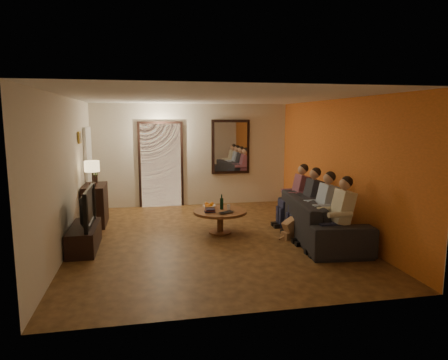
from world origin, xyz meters
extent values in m
cube|color=#3D2510|center=(0.00, 0.00, 0.00)|extent=(5.00, 6.00, 0.01)
cube|color=white|center=(0.00, 0.00, 2.60)|extent=(5.00, 6.00, 0.01)
cube|color=beige|center=(0.00, 3.00, 1.30)|extent=(5.00, 0.02, 2.60)
cube|color=beige|center=(0.00, -3.00, 1.30)|extent=(5.00, 0.02, 2.60)
cube|color=beige|center=(-2.50, 0.00, 1.30)|extent=(0.02, 6.00, 2.60)
cube|color=beige|center=(2.50, 0.00, 1.30)|extent=(0.02, 6.00, 2.60)
cube|color=#C66421|center=(2.49, 0.00, 1.30)|extent=(0.01, 6.00, 2.60)
cube|color=#FFE0A5|center=(-0.80, 2.98, 1.05)|extent=(1.00, 0.06, 2.10)
cube|color=black|center=(-0.80, 2.97, 1.05)|extent=(1.12, 0.04, 2.22)
cube|color=silver|center=(-0.55, 2.98, 0.90)|extent=(0.45, 0.03, 1.70)
cube|color=black|center=(1.00, 2.96, 1.50)|extent=(1.00, 0.05, 1.40)
cube|color=white|center=(1.00, 2.93, 1.50)|extent=(0.86, 0.02, 1.26)
cube|color=white|center=(-2.46, 2.30, 1.02)|extent=(0.06, 0.85, 2.04)
cube|color=#B28C33|center=(-2.47, 1.30, 1.85)|extent=(0.03, 0.28, 0.24)
cube|color=brown|center=(-2.46, 1.30, 1.85)|extent=(0.01, 0.22, 0.18)
cube|color=black|center=(-2.25, 1.43, 0.43)|extent=(0.45, 0.96, 0.85)
cube|color=black|center=(-2.25, -0.22, 0.20)|extent=(0.45, 1.23, 0.41)
imported|color=black|center=(-2.25, -0.22, 0.73)|extent=(1.13, 0.15, 0.65)
imported|color=black|center=(2.00, -0.40, 0.38)|extent=(2.72, 1.31, 0.77)
cylinder|color=brown|center=(0.22, 0.29, 0.23)|extent=(1.25, 1.25, 0.45)
imported|color=white|center=(0.04, 0.51, 0.48)|extent=(0.26, 0.26, 0.06)
cylinder|color=silver|center=(0.40, 0.34, 0.50)|extent=(0.06, 0.06, 0.10)
imported|color=black|center=(0.32, 0.01, 0.46)|extent=(0.39, 0.36, 0.03)
camera|label=1|loc=(-1.18, -7.18, 2.22)|focal=32.00mm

